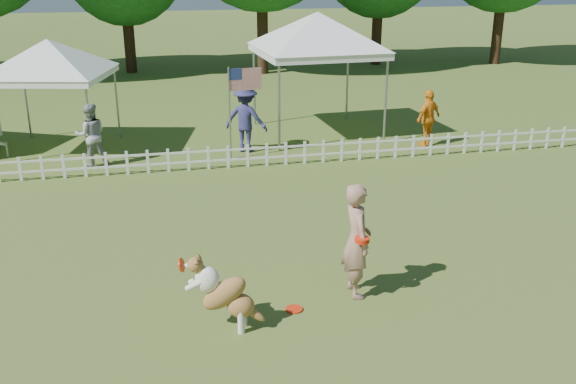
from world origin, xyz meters
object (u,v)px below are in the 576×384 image
(flag_pole, at_px, (230,114))
(canopy_tent_left, at_px, (54,98))
(handler, at_px, (357,240))
(frisbee_on_turf, at_px, (294,309))
(dog, at_px, (225,294))
(spectator_b, at_px, (246,118))
(spectator_c, at_px, (428,118))
(canopy_tent_right, at_px, (317,76))
(spectator_a, at_px, (91,135))

(flag_pole, bearing_deg, canopy_tent_left, 149.59)
(handler, relative_size, frisbee_on_turf, 7.07)
(dog, height_order, canopy_tent_left, canopy_tent_left)
(frisbee_on_turf, height_order, spectator_b, spectator_b)
(spectator_b, bearing_deg, flag_pole, 82.18)
(dog, xyz_separation_m, flag_pole, (1.06, 8.26, 0.66))
(dog, relative_size, spectator_c, 0.70)
(dog, relative_size, canopy_tent_left, 0.38)
(dog, distance_m, spectator_b, 9.08)
(frisbee_on_turf, xyz_separation_m, spectator_b, (0.51, 8.65, 0.91))
(handler, bearing_deg, canopy_tent_right, -10.82)
(frisbee_on_turf, distance_m, flag_pole, 8.06)
(spectator_a, bearing_deg, spectator_c, 171.24)
(frisbee_on_turf, height_order, flag_pole, flag_pole)
(canopy_tent_left, distance_m, spectator_b, 5.23)
(canopy_tent_left, xyz_separation_m, spectator_c, (10.21, -1.56, -0.69))
(canopy_tent_right, bearing_deg, spectator_a, -166.38)
(canopy_tent_right, relative_size, spectator_b, 1.90)
(handler, relative_size, spectator_c, 1.16)
(handler, xyz_separation_m, canopy_tent_right, (1.81, 9.85, 0.83))
(dog, relative_size, frisbee_on_turf, 4.28)
(dog, xyz_separation_m, canopy_tent_left, (-3.51, 10.03, 0.93))
(dog, xyz_separation_m, spectator_b, (1.57, 8.94, 0.36))
(frisbee_on_turf, bearing_deg, canopy_tent_right, 74.23)
(handler, bearing_deg, spectator_b, 3.40)
(flag_pole, height_order, spectator_a, flag_pole)
(flag_pole, relative_size, spectator_a, 1.51)
(frisbee_on_turf, relative_size, spectator_b, 0.14)
(dog, distance_m, canopy_tent_left, 10.67)
(spectator_a, bearing_deg, frisbee_on_turf, 104.65)
(frisbee_on_turf, bearing_deg, canopy_tent_left, 115.16)
(frisbee_on_turf, bearing_deg, dog, -164.55)
(spectator_c, bearing_deg, canopy_tent_left, -37.61)
(canopy_tent_left, distance_m, spectator_a, 1.99)
(canopy_tent_left, height_order, spectator_a, canopy_tent_left)
(spectator_b, xyz_separation_m, spectator_c, (5.13, -0.47, -0.12))
(frisbee_on_turf, height_order, spectator_a, spectator_a)
(frisbee_on_turf, bearing_deg, handler, 16.64)
(handler, height_order, canopy_tent_right, canopy_tent_right)
(spectator_c, bearing_deg, spectator_b, -34.15)
(canopy_tent_right, bearing_deg, handler, -104.13)
(canopy_tent_right, bearing_deg, spectator_b, -150.93)
(frisbee_on_turf, relative_size, canopy_tent_right, 0.07)
(spectator_c, bearing_deg, frisbee_on_turf, 26.47)
(handler, relative_size, canopy_tent_right, 0.53)
(canopy_tent_left, xyz_separation_m, spectator_b, (5.08, -1.09, -0.57))
(handler, height_order, spectator_a, handler)
(frisbee_on_turf, xyz_separation_m, canopy_tent_right, (2.87, 10.17, 1.75))
(handler, xyz_separation_m, spectator_c, (4.57, 7.86, -0.13))
(flag_pole, bearing_deg, spectator_c, -7.08)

